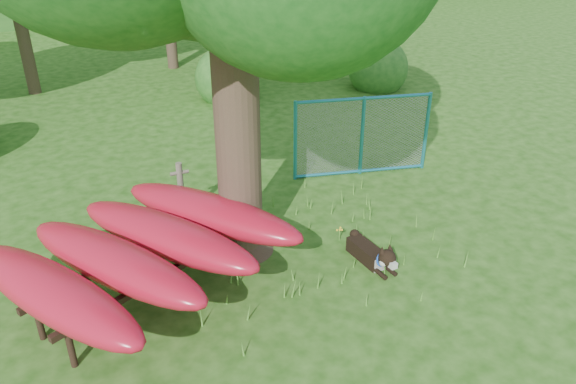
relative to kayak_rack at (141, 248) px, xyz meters
name	(u,v)px	position (x,y,z in m)	size (l,w,h in m)	color
ground	(311,288)	(2.24, -0.80, -0.86)	(80.00, 80.00, 0.00)	#1D490E
wooden_post	(181,192)	(1.08, 1.85, -0.24)	(0.32, 0.11, 1.18)	#625749
kayak_rack	(141,248)	(0.00, 0.00, 0.00)	(4.70, 4.23, 1.13)	black
husky_dog	(373,255)	(3.40, -0.69, -0.68)	(0.34, 1.19, 0.53)	black
fence_section	(362,136)	(5.01, 2.25, -0.02)	(2.80, 0.79, 2.79)	teal
wildflower_clump	(340,230)	(3.29, 0.16, -0.67)	(0.11, 0.10, 0.24)	#569530
shrub_right	(377,88)	(8.74, 7.20, -0.86)	(1.80, 1.80, 1.80)	#245D1E
shrub_mid	(228,98)	(4.24, 8.20, -0.86)	(1.80, 1.80, 1.80)	#245D1E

